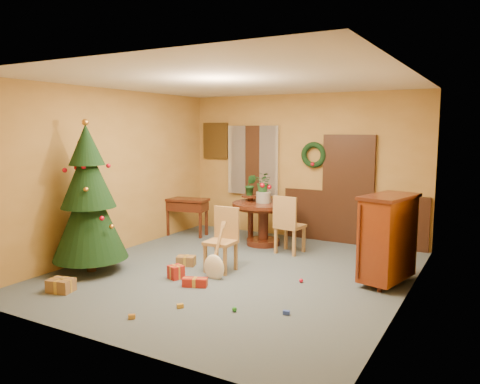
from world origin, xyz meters
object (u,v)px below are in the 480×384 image
Objects in this scene: dining_table at (263,215)px; christmas_tree at (89,200)px; sideboard at (388,237)px; writing_desk at (187,208)px; chair_near at (223,237)px.

dining_table is 3.28m from christmas_tree.
sideboard reaches higher than dining_table.
christmas_tree reaches higher than sideboard.
christmas_tree is 2.51× the size of writing_desk.
chair_near is (0.17, -1.76, -0.04)m from dining_table.
christmas_tree is at bearing -149.01° from chair_near.
writing_desk is 0.73× the size of sideboard.
sideboard is at bearing 14.02° from chair_near.
dining_table is 1.27× the size of writing_desk.
christmas_tree reaches higher than chair_near.
christmas_tree is 2.81m from writing_desk.
sideboard is at bearing 21.76° from christmas_tree.
sideboard is (2.38, 0.60, 0.16)m from chair_near.
christmas_tree is at bearing -119.45° from dining_table.
christmas_tree is 4.49m from sideboard.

